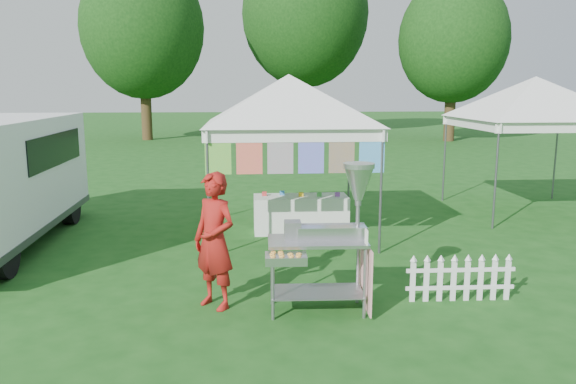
{
  "coord_description": "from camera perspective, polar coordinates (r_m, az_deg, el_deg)",
  "views": [
    {
      "loc": [
        -0.85,
        -6.9,
        2.74
      ],
      "look_at": [
        -0.14,
        1.95,
        1.1
      ],
      "focal_mm": 35.0,
      "sensor_mm": 36.0,
      "label": 1
    }
  ],
  "objects": [
    {
      "name": "canopy_main",
      "position": [
        10.44,
        0.07,
        11.82
      ],
      "size": [
        4.24,
        4.24,
        3.45
      ],
      "color": "#59595E",
      "rests_on": "ground"
    },
    {
      "name": "donut_cart",
      "position": [
        6.87,
        4.65,
        -3.47
      ],
      "size": [
        1.36,
        0.88,
        1.86
      ],
      "rotation": [
        0.0,
        0.0,
        -0.03
      ],
      "color": "gray",
      "rests_on": "ground"
    },
    {
      "name": "tree_right",
      "position": [
        30.97,
        16.47,
        14.58
      ],
      "size": [
        5.6,
        5.6,
        8.42
      ],
      "color": "#352713",
      "rests_on": "ground"
    },
    {
      "name": "ground",
      "position": [
        7.48,
        2.28,
        -11.06
      ],
      "size": [
        120.0,
        120.0,
        0.0
      ],
      "primitive_type": "plane",
      "color": "#174B15",
      "rests_on": "ground"
    },
    {
      "name": "tree_mid",
      "position": [
        35.39,
        1.76,
        17.61
      ],
      "size": [
        7.6,
        7.6,
        11.52
      ],
      "color": "#352713",
      "rests_on": "ground"
    },
    {
      "name": "picket_fence",
      "position": [
        7.74,
        17.1,
        -8.51
      ],
      "size": [
        1.44,
        0.06,
        0.56
      ],
      "rotation": [
        0.0,
        0.0,
        -0.02
      ],
      "color": "white",
      "rests_on": "ground"
    },
    {
      "name": "display_table",
      "position": [
        10.88,
        1.3,
        -2.23
      ],
      "size": [
        1.8,
        0.7,
        0.7
      ],
      "primitive_type": "cube",
      "color": "white",
      "rests_on": "ground"
    },
    {
      "name": "canopy_right",
      "position": [
        13.49,
        23.91,
        10.65
      ],
      "size": [
        4.24,
        4.24,
        3.45
      ],
      "color": "#59595E",
      "rests_on": "ground"
    },
    {
      "name": "vendor",
      "position": [
        7.1,
        -7.47,
        -4.94
      ],
      "size": [
        0.75,
        0.73,
        1.73
      ],
      "primitive_type": "imported",
      "rotation": [
        0.0,
        0.0,
        -0.73
      ],
      "color": "maroon",
      "rests_on": "ground"
    },
    {
      "name": "tree_left",
      "position": [
        31.48,
        -14.55,
        15.8
      ],
      "size": [
        6.4,
        6.4,
        9.53
      ],
      "color": "#352713",
      "rests_on": "ground"
    }
  ]
}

